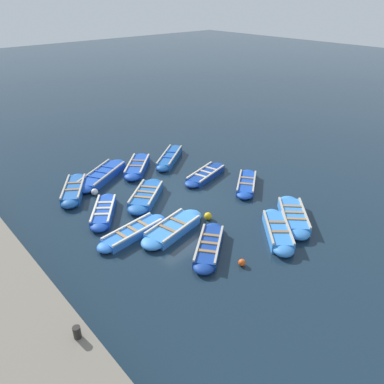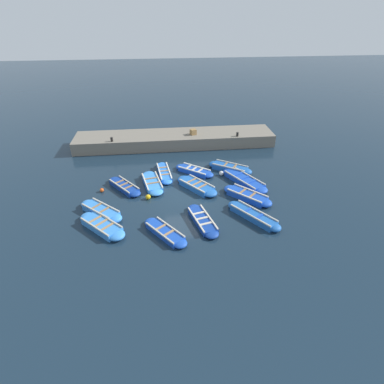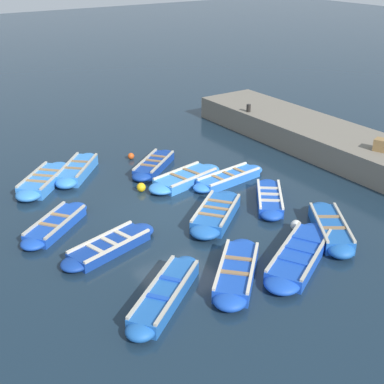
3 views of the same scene
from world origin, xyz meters
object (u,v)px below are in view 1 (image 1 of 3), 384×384
at_px(boat_outer_left, 146,196).
at_px(bollard_north, 77,332).
at_px(boat_mid_row, 104,211).
at_px(boat_alongside, 209,247).
at_px(boat_drifting, 133,232).
at_px(boat_end_of_row, 137,166).
at_px(boat_near_quay, 246,184).
at_px(boat_inner_gap, 102,175).
at_px(buoy_white_drifting, 242,263).
at_px(boat_centre, 293,216).
at_px(boat_tucked, 278,231).
at_px(buoy_orange_near, 208,216).
at_px(buoy_yellow_far, 95,192).
at_px(boat_outer_right, 173,228).
at_px(boat_far_corner, 170,158).
at_px(boat_bow_out, 74,190).
at_px(boat_broadside, 206,175).

relative_size(boat_outer_left, bollard_north, 9.31).
bearing_deg(boat_mid_row, boat_alongside, -70.78).
distance_m(boat_alongside, boat_drifting, 3.19).
distance_m(boat_end_of_row, boat_near_quay, 6.11).
xyz_separation_m(boat_inner_gap, bollard_north, (-6.00, -9.58, 1.03)).
height_order(boat_outer_left, bollard_north, bollard_north).
relative_size(boat_mid_row, buoy_white_drifting, 10.83).
distance_m(boat_centre, boat_mid_row, 8.29).
relative_size(boat_tucked, boat_mid_row, 1.01).
bearing_deg(buoy_orange_near, buoy_white_drifting, -111.73).
xyz_separation_m(boat_drifting, boat_tucked, (4.41, -3.85, 0.04)).
relative_size(boat_end_of_row, buoy_yellow_far, 9.08).
bearing_deg(boat_near_quay, boat_outer_left, 153.55).
height_order(boat_outer_left, boat_centre, boat_centre).
relative_size(boat_outer_right, boat_tucked, 1.19).
xyz_separation_m(boat_alongside, boat_inner_gap, (0.07, 8.22, 0.01)).
relative_size(boat_end_of_row, boat_near_quay, 1.01).
distance_m(boat_far_corner, boat_near_quay, 5.19).
relative_size(boat_outer_right, boat_far_corner, 1.04).
bearing_deg(boat_alongside, buoy_white_drifting, -79.67).
bearing_deg(boat_inner_gap, buoy_orange_near, -77.96).
relative_size(bollard_north, buoy_white_drifting, 1.31).
distance_m(boat_centre, boat_bow_out, 10.40).
bearing_deg(boat_outer_right, boat_drifting, 148.06).
xyz_separation_m(boat_drifting, boat_inner_gap, (1.72, 5.49, 0.02)).
bearing_deg(boat_drifting, boat_near_quay, -1.40).
xyz_separation_m(boat_drifting, boat_broadside, (5.91, 1.97, -0.01)).
height_order(boat_far_corner, buoy_orange_near, boat_far_corner).
height_order(boat_outer_right, boat_near_quay, boat_outer_right).
relative_size(boat_tucked, boat_near_quay, 0.98).
relative_size(boat_drifting, boat_inner_gap, 0.85).
bearing_deg(boat_drifting, boat_tucked, -41.13).
distance_m(boat_bow_out, buoy_white_drifting, 9.30).
distance_m(boat_mid_row, bollard_north, 7.65).
relative_size(boat_broadside, boat_mid_row, 1.17).
bearing_deg(boat_tucked, boat_outer_left, 110.75).
distance_m(boat_end_of_row, buoy_orange_near, 6.30).
relative_size(boat_outer_right, boat_end_of_row, 1.15).
xyz_separation_m(boat_alongside, boat_centre, (4.19, -0.87, 0.03)).
bearing_deg(bollard_north, boat_near_quay, 19.65).
bearing_deg(boat_broadside, boat_bow_out, 154.31).
xyz_separation_m(boat_inner_gap, buoy_white_drifting, (0.19, -9.66, -0.05)).
height_order(boat_outer_right, boat_tucked, boat_tucked).
height_order(boat_broadside, buoy_yellow_far, boat_broadside).
xyz_separation_m(boat_far_corner, buoy_yellow_far, (-5.31, -0.84, -0.02)).
xyz_separation_m(boat_centre, buoy_orange_near, (-2.71, 2.48, -0.03)).
distance_m(boat_outer_right, boat_near_quay, 5.39).
relative_size(boat_centre, boat_near_quay, 1.02).
height_order(boat_outer_right, boat_centre, boat_centre).
height_order(boat_outer_left, boat_inner_gap, boat_outer_left).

